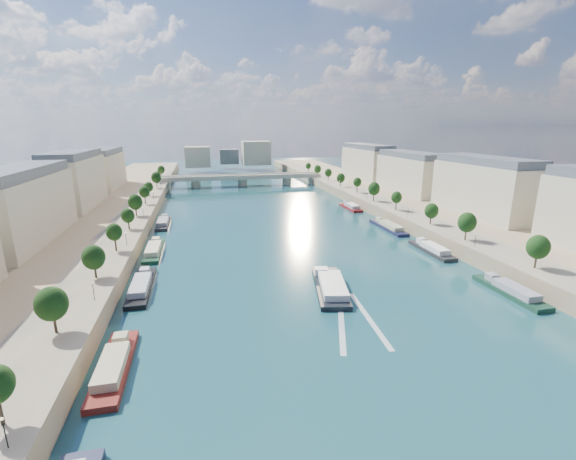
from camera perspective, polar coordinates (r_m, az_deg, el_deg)
ground at (r=160.68m, az=-2.06°, el=0.35°), size 700.00×700.00×0.00m
quay_left at (r=163.14m, az=-27.75°, el=-0.28°), size 44.00×520.00×5.00m
quay_right at (r=187.06m, az=20.16°, el=2.33°), size 44.00×520.00×5.00m
pave_left at (r=159.26m, az=-22.65°, el=0.91°), size 14.00×520.00×0.10m
pave_right at (r=178.87m, az=16.18°, el=2.95°), size 14.00×520.00×0.10m
trees_left at (r=159.71m, az=-22.03°, el=3.01°), size 4.80×268.80×8.26m
trees_right at (r=185.59m, az=14.28°, el=5.22°), size 4.80×268.80×8.26m
lamps_left at (r=148.29m, az=-21.65°, el=1.11°), size 0.36×200.36×4.28m
lamps_right at (r=180.56m, az=14.23°, el=4.08°), size 0.36×200.36×4.28m
buildings_left at (r=175.57m, az=-31.46°, el=4.89°), size 16.00×226.00×23.20m
buildings_right at (r=201.78m, az=21.81°, el=7.09°), size 16.00×226.00×23.20m
skyline at (r=374.45m, az=-8.09°, el=10.98°), size 79.00×42.00×22.00m
bridge at (r=274.58m, az=-6.79°, el=7.53°), size 112.00×12.00×8.15m
tour_barge at (r=101.22m, az=6.29°, el=-8.29°), size 12.33×26.42×3.62m
wake at (r=87.64m, az=9.92°, el=-13.00°), size 12.84×26.01×0.04m
moored_barges_left at (r=108.84m, az=-20.80°, el=-7.56°), size 5.00×157.62×3.60m
moored_barges_right at (r=138.53m, az=20.38°, el=-2.69°), size 5.00×159.31×3.60m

